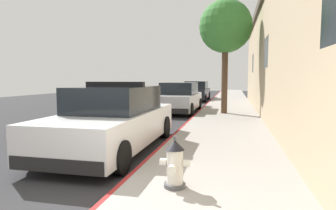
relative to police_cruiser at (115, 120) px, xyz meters
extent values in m
cube|color=#2B2B2D|center=(-3.40, 6.39, -0.84)|extent=(30.78, 60.00, 0.20)
cube|color=gray|center=(2.60, 6.39, -0.66)|extent=(2.70, 60.00, 0.16)
cube|color=maroon|center=(1.20, 6.39, -0.66)|extent=(0.08, 60.00, 0.16)
cube|color=black|center=(3.98, 4.25, 1.94)|extent=(0.06, 1.30, 1.10)
cube|color=black|center=(3.98, 11.49, 1.94)|extent=(0.06, 1.30, 1.10)
cube|color=white|center=(0.00, -0.04, -0.16)|extent=(1.84, 4.80, 0.76)
cube|color=black|center=(0.00, 0.11, 0.52)|extent=(1.64, 2.50, 0.60)
cube|color=black|center=(0.00, -2.38, -0.42)|extent=(1.76, 0.16, 0.24)
cube|color=black|center=(0.00, 2.30, -0.42)|extent=(1.76, 0.16, 0.24)
cylinder|color=black|center=(-0.86, 1.66, -0.42)|extent=(0.22, 0.64, 0.64)
cylinder|color=black|center=(0.86, 1.66, -0.42)|extent=(0.22, 0.64, 0.64)
cylinder|color=black|center=(-0.86, -1.74, -0.42)|extent=(0.22, 0.64, 0.64)
cylinder|color=black|center=(0.86, -1.74, -0.42)|extent=(0.22, 0.64, 0.64)
cube|color=black|center=(0.00, 0.06, 0.88)|extent=(1.48, 0.20, 0.12)
cube|color=red|center=(-0.35, 0.06, 0.88)|extent=(0.44, 0.18, 0.11)
cube|color=#1E33E0|center=(0.35, 0.06, 0.88)|extent=(0.44, 0.18, 0.11)
cube|color=#B2B5BA|center=(0.06, 8.24, -0.16)|extent=(1.84, 4.80, 0.76)
cube|color=black|center=(0.06, 8.39, 0.52)|extent=(1.64, 2.50, 0.60)
cube|color=black|center=(0.06, 5.90, -0.42)|extent=(1.76, 0.16, 0.24)
cube|color=black|center=(0.06, 10.58, -0.42)|extent=(1.76, 0.16, 0.24)
cylinder|color=black|center=(-0.80, 9.94, -0.42)|extent=(0.22, 0.64, 0.64)
cylinder|color=black|center=(0.92, 9.94, -0.42)|extent=(0.22, 0.64, 0.64)
cylinder|color=black|center=(-0.80, 6.54, -0.42)|extent=(0.22, 0.64, 0.64)
cylinder|color=black|center=(0.92, 6.54, -0.42)|extent=(0.22, 0.64, 0.64)
cube|color=black|center=(-0.11, 16.65, -0.16)|extent=(1.84, 4.80, 0.76)
cube|color=black|center=(-0.11, 16.80, 0.52)|extent=(1.64, 2.50, 0.60)
cube|color=black|center=(-0.11, 14.31, -0.42)|extent=(1.76, 0.16, 0.24)
cube|color=black|center=(-0.11, 18.99, -0.42)|extent=(1.76, 0.16, 0.24)
cylinder|color=black|center=(-0.97, 18.35, -0.42)|extent=(0.22, 0.64, 0.64)
cylinder|color=black|center=(0.75, 18.35, -0.42)|extent=(0.22, 0.64, 0.64)
cylinder|color=black|center=(-0.97, 14.95, -0.42)|extent=(0.22, 0.64, 0.64)
cylinder|color=black|center=(0.75, 14.95, -0.42)|extent=(0.22, 0.64, 0.64)
cylinder|color=#4C4C51|center=(2.03, -2.52, -0.55)|extent=(0.32, 0.32, 0.06)
cylinder|color=silver|center=(2.03, -2.52, -0.27)|extent=(0.24, 0.24, 0.50)
cone|color=black|center=(2.03, -2.52, 0.05)|extent=(0.28, 0.28, 0.14)
cylinder|color=#4C4C51|center=(2.03, -2.52, 0.15)|extent=(0.05, 0.05, 0.06)
cylinder|color=silver|center=(1.86, -2.52, -0.21)|extent=(0.10, 0.10, 0.10)
cylinder|color=silver|center=(2.20, -2.52, -0.21)|extent=(0.10, 0.10, 0.10)
cylinder|color=silver|center=(2.03, -2.70, -0.26)|extent=(0.13, 0.12, 0.13)
cylinder|color=brown|center=(2.43, 6.94, 0.98)|extent=(0.28, 0.28, 3.12)
sphere|color=#387A33|center=(2.43, 6.94, 3.38)|extent=(2.39, 2.39, 2.39)
camera|label=1|loc=(2.85, -6.50, 1.00)|focal=30.51mm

